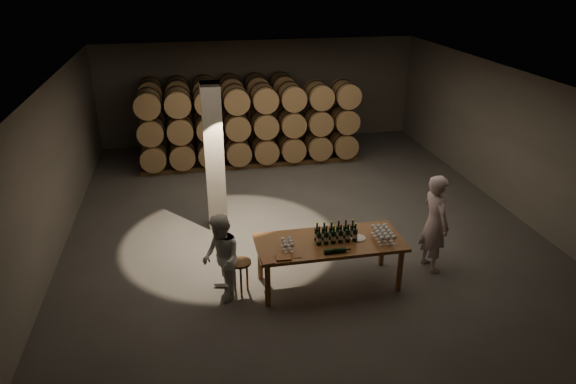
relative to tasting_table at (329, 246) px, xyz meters
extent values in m
plane|color=#504D4B|center=(0.00, 2.50, -0.80)|extent=(12.00, 12.00, 0.00)
plane|color=#605E59|center=(0.00, 2.50, 2.40)|extent=(12.00, 12.00, 0.00)
plane|color=slate|center=(0.00, 8.50, 0.80)|extent=(10.00, 0.00, 10.00)
plane|color=slate|center=(0.00, -3.50, 0.80)|extent=(10.00, 0.00, 10.00)
plane|color=slate|center=(-5.00, 2.50, 0.80)|extent=(0.00, 12.00, 12.00)
plane|color=slate|center=(5.00, 2.50, 0.80)|extent=(0.00, 12.00, 12.00)
cube|color=gray|center=(-1.80, 2.70, 0.80)|extent=(0.40, 0.40, 3.20)
cylinder|color=brown|center=(-1.18, -0.43, -0.38)|extent=(0.10, 0.10, 0.84)
cylinder|color=brown|center=(1.18, -0.43, -0.38)|extent=(0.10, 0.10, 0.84)
cylinder|color=brown|center=(-1.18, 0.43, -0.38)|extent=(0.10, 0.10, 0.84)
cylinder|color=brown|center=(1.18, 0.43, -0.38)|extent=(0.10, 0.10, 0.84)
cube|color=brown|center=(0.00, 0.00, 0.07)|extent=(2.60, 1.10, 0.06)
cube|color=brown|center=(-1.35, 7.40, -0.74)|extent=(4.70, 0.10, 0.12)
cube|color=brown|center=(-1.35, 8.00, -0.74)|extent=(4.70, 0.10, 0.12)
cylinder|color=#9F7848|center=(-3.30, 7.70, -0.33)|extent=(0.70, 0.95, 0.70)
cylinder|color=black|center=(-3.30, 7.44, -0.33)|extent=(0.73, 0.04, 0.73)
cylinder|color=black|center=(-3.30, 7.96, -0.33)|extent=(0.73, 0.04, 0.73)
cylinder|color=#9F7848|center=(-2.52, 7.70, -0.33)|extent=(0.70, 0.95, 0.70)
cylinder|color=black|center=(-2.52, 7.44, -0.33)|extent=(0.73, 0.04, 0.73)
cylinder|color=black|center=(-2.52, 7.96, -0.33)|extent=(0.73, 0.04, 0.73)
cylinder|color=#9F7848|center=(-1.74, 7.70, -0.33)|extent=(0.70, 0.95, 0.70)
cylinder|color=black|center=(-1.74, 7.44, -0.33)|extent=(0.73, 0.04, 0.73)
cylinder|color=black|center=(-1.74, 7.96, -0.33)|extent=(0.73, 0.04, 0.73)
cylinder|color=#9F7848|center=(-0.96, 7.70, -0.33)|extent=(0.70, 0.95, 0.70)
cylinder|color=black|center=(-0.96, 7.44, -0.33)|extent=(0.73, 0.04, 0.73)
cylinder|color=black|center=(-0.96, 7.96, -0.33)|extent=(0.73, 0.04, 0.73)
cylinder|color=#9F7848|center=(-0.18, 7.70, -0.33)|extent=(0.70, 0.95, 0.70)
cylinder|color=black|center=(-0.18, 7.44, -0.33)|extent=(0.73, 0.04, 0.73)
cylinder|color=black|center=(-0.18, 7.96, -0.33)|extent=(0.73, 0.04, 0.73)
cylinder|color=#9F7848|center=(0.60, 7.70, -0.33)|extent=(0.70, 0.95, 0.70)
cylinder|color=black|center=(0.60, 7.44, -0.33)|extent=(0.73, 0.04, 0.73)
cylinder|color=black|center=(0.60, 7.96, -0.33)|extent=(0.73, 0.04, 0.73)
cylinder|color=#9F7848|center=(-3.30, 7.70, 0.41)|extent=(0.70, 0.95, 0.70)
cylinder|color=black|center=(-3.30, 7.44, 0.41)|extent=(0.73, 0.04, 0.73)
cylinder|color=black|center=(-3.30, 7.96, 0.41)|extent=(0.73, 0.04, 0.73)
cylinder|color=#9F7848|center=(-2.52, 7.70, 0.41)|extent=(0.70, 0.95, 0.70)
cylinder|color=black|center=(-2.52, 7.44, 0.41)|extent=(0.73, 0.04, 0.73)
cylinder|color=black|center=(-2.52, 7.96, 0.41)|extent=(0.73, 0.04, 0.73)
cylinder|color=#9F7848|center=(-1.74, 7.70, 0.41)|extent=(0.70, 0.95, 0.70)
cylinder|color=black|center=(-1.74, 7.44, 0.41)|extent=(0.73, 0.04, 0.73)
cylinder|color=black|center=(-1.74, 7.96, 0.41)|extent=(0.73, 0.04, 0.73)
cylinder|color=#9F7848|center=(-0.96, 7.70, 0.41)|extent=(0.70, 0.95, 0.70)
cylinder|color=black|center=(-0.96, 7.44, 0.41)|extent=(0.73, 0.04, 0.73)
cylinder|color=black|center=(-0.96, 7.96, 0.41)|extent=(0.73, 0.04, 0.73)
cylinder|color=#9F7848|center=(-0.18, 7.70, 0.41)|extent=(0.70, 0.95, 0.70)
cylinder|color=black|center=(-0.18, 7.44, 0.41)|extent=(0.73, 0.04, 0.73)
cylinder|color=black|center=(-0.18, 7.96, 0.41)|extent=(0.73, 0.04, 0.73)
cylinder|color=#9F7848|center=(0.60, 7.70, 0.41)|extent=(0.70, 0.95, 0.70)
cylinder|color=black|center=(0.60, 7.44, 0.41)|extent=(0.73, 0.04, 0.73)
cylinder|color=black|center=(0.60, 7.96, 0.41)|extent=(0.73, 0.04, 0.73)
cylinder|color=#9F7848|center=(-3.30, 7.70, 1.15)|extent=(0.70, 0.95, 0.70)
cylinder|color=black|center=(-3.30, 7.44, 1.15)|extent=(0.73, 0.04, 0.73)
cylinder|color=black|center=(-3.30, 7.96, 1.15)|extent=(0.73, 0.04, 0.73)
cylinder|color=#9F7848|center=(-2.52, 7.70, 1.15)|extent=(0.70, 0.95, 0.70)
cylinder|color=black|center=(-2.52, 7.44, 1.15)|extent=(0.73, 0.04, 0.73)
cylinder|color=black|center=(-2.52, 7.96, 1.15)|extent=(0.73, 0.04, 0.73)
cylinder|color=#9F7848|center=(-1.74, 7.70, 1.15)|extent=(0.70, 0.95, 0.70)
cylinder|color=black|center=(-1.74, 7.44, 1.15)|extent=(0.73, 0.04, 0.73)
cylinder|color=black|center=(-1.74, 7.96, 1.15)|extent=(0.73, 0.04, 0.73)
cylinder|color=#9F7848|center=(-0.96, 7.70, 1.15)|extent=(0.70, 0.95, 0.70)
cylinder|color=black|center=(-0.96, 7.44, 1.15)|extent=(0.73, 0.04, 0.73)
cylinder|color=black|center=(-0.96, 7.96, 1.15)|extent=(0.73, 0.04, 0.73)
cylinder|color=#9F7848|center=(-0.18, 7.70, 1.15)|extent=(0.70, 0.95, 0.70)
cylinder|color=black|center=(-0.18, 7.44, 1.15)|extent=(0.73, 0.04, 0.73)
cylinder|color=black|center=(-0.18, 7.96, 1.15)|extent=(0.73, 0.04, 0.73)
cylinder|color=#9F7848|center=(0.60, 7.70, 1.15)|extent=(0.70, 0.95, 0.70)
cylinder|color=black|center=(0.60, 7.44, 1.15)|extent=(0.73, 0.04, 0.73)
cylinder|color=black|center=(0.60, 7.96, 1.15)|extent=(0.73, 0.04, 0.73)
cube|color=brown|center=(-0.57, 6.00, -0.74)|extent=(6.26, 0.10, 0.12)
cube|color=brown|center=(-0.57, 6.60, -0.74)|extent=(6.26, 0.10, 0.12)
cylinder|color=#9F7848|center=(-3.30, 6.30, -0.33)|extent=(0.70, 0.95, 0.70)
cylinder|color=black|center=(-3.30, 6.04, -0.33)|extent=(0.73, 0.04, 0.73)
cylinder|color=black|center=(-3.30, 6.56, -0.33)|extent=(0.73, 0.04, 0.73)
cylinder|color=#9F7848|center=(-2.52, 6.30, -0.33)|extent=(0.70, 0.95, 0.70)
cylinder|color=black|center=(-2.52, 6.04, -0.33)|extent=(0.73, 0.04, 0.73)
cylinder|color=black|center=(-2.52, 6.56, -0.33)|extent=(0.73, 0.04, 0.73)
cylinder|color=#9F7848|center=(-1.74, 6.30, -0.33)|extent=(0.70, 0.95, 0.70)
cylinder|color=black|center=(-1.74, 6.04, -0.33)|extent=(0.73, 0.04, 0.73)
cylinder|color=black|center=(-1.74, 6.56, -0.33)|extent=(0.73, 0.04, 0.73)
cylinder|color=#9F7848|center=(-0.96, 6.30, -0.33)|extent=(0.70, 0.95, 0.70)
cylinder|color=black|center=(-0.96, 6.04, -0.33)|extent=(0.73, 0.04, 0.73)
cylinder|color=black|center=(-0.96, 6.56, -0.33)|extent=(0.73, 0.04, 0.73)
cylinder|color=#9F7848|center=(-0.18, 6.30, -0.33)|extent=(0.70, 0.95, 0.70)
cylinder|color=black|center=(-0.18, 6.04, -0.33)|extent=(0.73, 0.04, 0.73)
cylinder|color=black|center=(-0.18, 6.56, -0.33)|extent=(0.73, 0.04, 0.73)
cylinder|color=#9F7848|center=(0.60, 6.30, -0.33)|extent=(0.70, 0.95, 0.70)
cylinder|color=black|center=(0.60, 6.04, -0.33)|extent=(0.73, 0.04, 0.73)
cylinder|color=black|center=(0.60, 6.56, -0.33)|extent=(0.73, 0.04, 0.73)
cylinder|color=#9F7848|center=(1.38, 6.30, -0.33)|extent=(0.70, 0.95, 0.70)
cylinder|color=black|center=(1.38, 6.04, -0.33)|extent=(0.73, 0.04, 0.73)
cylinder|color=black|center=(1.38, 6.56, -0.33)|extent=(0.73, 0.04, 0.73)
cylinder|color=#9F7848|center=(2.16, 6.30, -0.33)|extent=(0.70, 0.95, 0.70)
cylinder|color=black|center=(2.16, 6.04, -0.33)|extent=(0.73, 0.04, 0.73)
cylinder|color=black|center=(2.16, 6.56, -0.33)|extent=(0.73, 0.04, 0.73)
cylinder|color=#9F7848|center=(-3.30, 6.30, 0.41)|extent=(0.70, 0.95, 0.70)
cylinder|color=black|center=(-3.30, 6.04, 0.41)|extent=(0.73, 0.04, 0.73)
cylinder|color=black|center=(-3.30, 6.56, 0.41)|extent=(0.73, 0.04, 0.73)
cylinder|color=#9F7848|center=(-2.52, 6.30, 0.41)|extent=(0.70, 0.95, 0.70)
cylinder|color=black|center=(-2.52, 6.04, 0.41)|extent=(0.73, 0.04, 0.73)
cylinder|color=black|center=(-2.52, 6.56, 0.41)|extent=(0.73, 0.04, 0.73)
cylinder|color=#9F7848|center=(-1.74, 6.30, 0.41)|extent=(0.70, 0.95, 0.70)
cylinder|color=black|center=(-1.74, 6.04, 0.41)|extent=(0.73, 0.04, 0.73)
cylinder|color=black|center=(-1.74, 6.56, 0.41)|extent=(0.73, 0.04, 0.73)
cylinder|color=#9F7848|center=(-0.96, 6.30, 0.41)|extent=(0.70, 0.95, 0.70)
cylinder|color=black|center=(-0.96, 6.04, 0.41)|extent=(0.73, 0.04, 0.73)
cylinder|color=black|center=(-0.96, 6.56, 0.41)|extent=(0.73, 0.04, 0.73)
cylinder|color=#9F7848|center=(-0.18, 6.30, 0.41)|extent=(0.70, 0.95, 0.70)
cylinder|color=black|center=(-0.18, 6.04, 0.41)|extent=(0.73, 0.04, 0.73)
cylinder|color=black|center=(-0.18, 6.56, 0.41)|extent=(0.73, 0.04, 0.73)
cylinder|color=#9F7848|center=(0.60, 6.30, 0.41)|extent=(0.70, 0.95, 0.70)
cylinder|color=black|center=(0.60, 6.04, 0.41)|extent=(0.73, 0.04, 0.73)
cylinder|color=black|center=(0.60, 6.56, 0.41)|extent=(0.73, 0.04, 0.73)
cylinder|color=#9F7848|center=(1.38, 6.30, 0.41)|extent=(0.70, 0.95, 0.70)
cylinder|color=black|center=(1.38, 6.04, 0.41)|extent=(0.73, 0.04, 0.73)
cylinder|color=black|center=(1.38, 6.56, 0.41)|extent=(0.73, 0.04, 0.73)
cylinder|color=#9F7848|center=(2.16, 6.30, 0.41)|extent=(0.70, 0.95, 0.70)
cylinder|color=black|center=(2.16, 6.04, 0.41)|extent=(0.73, 0.04, 0.73)
cylinder|color=black|center=(2.16, 6.56, 0.41)|extent=(0.73, 0.04, 0.73)
cylinder|color=#9F7848|center=(-3.30, 6.30, 1.15)|extent=(0.70, 0.95, 0.70)
cylinder|color=black|center=(-3.30, 6.04, 1.15)|extent=(0.73, 0.04, 0.73)
cylinder|color=black|center=(-3.30, 6.56, 1.15)|extent=(0.73, 0.04, 0.73)
cylinder|color=#9F7848|center=(-2.52, 6.30, 1.15)|extent=(0.70, 0.95, 0.70)
cylinder|color=black|center=(-2.52, 6.04, 1.15)|extent=(0.73, 0.04, 0.73)
cylinder|color=black|center=(-2.52, 6.56, 1.15)|extent=(0.73, 0.04, 0.73)
cylinder|color=#9F7848|center=(-1.74, 6.30, 1.15)|extent=(0.70, 0.95, 0.70)
cylinder|color=black|center=(-1.74, 6.04, 1.15)|extent=(0.73, 0.04, 0.73)
cylinder|color=black|center=(-1.74, 6.56, 1.15)|extent=(0.73, 0.04, 0.73)
cylinder|color=#9F7848|center=(-0.96, 6.30, 1.15)|extent=(0.70, 0.95, 0.70)
cylinder|color=black|center=(-0.96, 6.04, 1.15)|extent=(0.73, 0.04, 0.73)
cylinder|color=black|center=(-0.96, 6.56, 1.15)|extent=(0.73, 0.04, 0.73)
cylinder|color=#9F7848|center=(-0.18, 6.30, 1.15)|extent=(0.70, 0.95, 0.70)
cylinder|color=black|center=(-0.18, 6.04, 1.15)|extent=(0.73, 0.04, 0.73)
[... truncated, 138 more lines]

